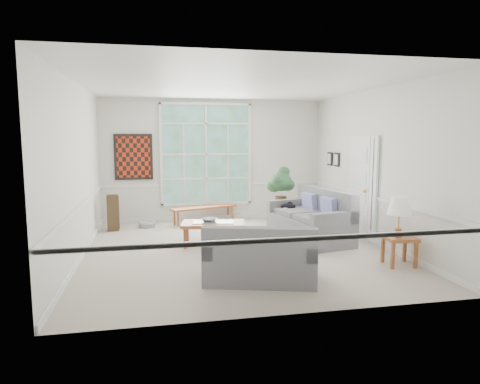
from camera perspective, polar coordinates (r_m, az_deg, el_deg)
The scene contains 24 objects.
floor at distance 8.02m, azimuth -0.42°, elevation -7.70°, with size 5.50×6.00×0.01m, color #B1A497.
ceiling at distance 7.79m, azimuth -0.44°, elevation 14.16°, with size 5.50×6.00×0.02m, color white.
wall_back at distance 10.72m, azimuth -3.49°, elevation 4.26°, with size 5.50×0.02×3.00m, color silver.
wall_front at distance 4.86m, azimuth 6.29°, elevation 0.48°, with size 5.50×0.02×3.00m, color silver.
wall_left at distance 7.73m, azimuth -20.90°, elevation 2.59°, with size 0.02×6.00×3.00m, color silver.
wall_right at distance 8.71m, azimuth 17.65°, elevation 3.21°, with size 0.02×6.00×3.00m, color silver.
window_back at distance 10.64m, azimuth -4.53°, elevation 5.04°, with size 2.30×0.08×2.40m, color white.
entry_door at distance 9.26m, azimuth 15.53°, elevation 0.72°, with size 0.08×0.90×2.10m, color white.
door_sidelight at distance 8.70m, azimuth 17.43°, elevation 0.90°, with size 0.08×0.26×1.90m, color white.
wall_art at distance 10.57m, azimuth -14.01°, elevation 4.56°, with size 0.90×0.06×1.10m, color #631B0E.
wall_frame_near at distance 10.25m, azimuth 12.73°, elevation 4.23°, with size 0.04×0.26×0.32m, color black.
wall_frame_far at distance 10.62m, azimuth 11.85°, elevation 4.36°, with size 0.04×0.26×0.32m, color black.
loveseat_right at distance 8.72m, azimuth 9.21°, elevation -3.07°, with size 0.98×1.90×1.03m, color slate.
loveseat_front at distance 6.24m, azimuth 2.68°, elevation -8.00°, with size 1.58×0.82×0.85m, color slate.
coffee_table at distance 8.29m, azimuth -3.57°, elevation -5.57°, with size 1.20×0.66×0.45m, color #9A5229.
pewter_bowl at distance 8.28m, azimuth -4.11°, elevation -3.71°, with size 0.34×0.34×0.08m, color #949499.
window_bench at distance 10.49m, azimuth -4.80°, elevation -3.02°, with size 1.65×0.32×0.38m, color #9A5229.
end_table at distance 10.00m, azimuth 5.56°, elevation -3.28°, with size 0.47×0.47×0.47m, color #9A5229.
houseplant at distance 9.92m, azimuth 5.48°, elevation 0.75°, with size 0.55×0.55×0.94m, color #2C5632, non-canonical shape.
side_table at distance 7.47m, azimuth 20.44°, elevation -7.35°, with size 0.47×0.47×0.48m, color #9A5229.
table_lamp at distance 7.25m, azimuth 20.43°, elevation -3.20°, with size 0.38×0.38×0.65m, color white, non-canonical shape.
pet_bed at distance 10.18m, azimuth -12.27°, elevation -4.24°, with size 0.40×0.40×0.12m, color gray.
floor_speaker at distance 9.92m, azimuth -16.61°, elevation -2.66°, with size 0.25×0.20×0.81m, color #3E2E1B.
cat at distance 9.22m, azimuth 6.43°, elevation -1.89°, with size 0.33×0.23×0.16m, color black.
Camera 1 is at (-1.47, -7.60, 2.08)m, focal length 32.00 mm.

